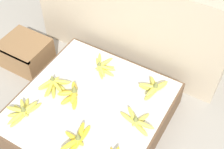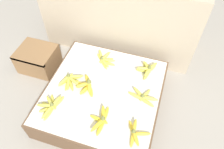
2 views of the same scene
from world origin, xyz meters
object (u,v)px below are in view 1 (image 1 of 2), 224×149
(banana_bunch_back_midleft, at_px, (103,67))
(banana_bunch_back_right, at_px, (154,87))
(banana_bunch_middle_midleft, at_px, (72,94))
(banana_bunch_front_midright, at_px, (77,139))
(wooden_crate, at_px, (26,53))
(banana_bunch_front_left, at_px, (22,111))
(banana_bunch_middle_right, at_px, (137,121))
(banana_bunch_middle_left, at_px, (54,85))

(banana_bunch_back_midleft, bearing_deg, banana_bunch_back_right, 0.53)
(banana_bunch_middle_midleft, relative_size, banana_bunch_back_right, 0.94)
(banana_bunch_middle_midleft, relative_size, banana_bunch_back_midleft, 0.97)
(banana_bunch_front_midright, relative_size, banana_bunch_middle_midleft, 1.20)
(wooden_crate, distance_m, banana_bunch_back_midleft, 0.67)
(banana_bunch_front_left, height_order, banana_bunch_middle_midleft, banana_bunch_middle_midleft)
(banana_bunch_middle_right, bearing_deg, banana_bunch_front_left, -155.64)
(banana_bunch_middle_right, height_order, banana_bunch_back_midleft, banana_bunch_middle_right)
(banana_bunch_back_right, bearing_deg, banana_bunch_back_midleft, -179.47)
(wooden_crate, relative_size, banana_bunch_middle_midleft, 1.70)
(banana_bunch_middle_left, relative_size, banana_bunch_middle_right, 0.81)
(banana_bunch_middle_midleft, bearing_deg, wooden_crate, 159.22)
(banana_bunch_back_midleft, bearing_deg, banana_bunch_middle_left, -122.28)
(banana_bunch_middle_midleft, relative_size, banana_bunch_middle_right, 0.83)
(wooden_crate, distance_m, banana_bunch_back_right, 1.05)
(banana_bunch_front_left, height_order, banana_bunch_front_midright, banana_bunch_front_midright)
(banana_bunch_middle_left, distance_m, banana_bunch_middle_right, 0.60)
(banana_bunch_front_left, relative_size, banana_bunch_middle_right, 1.00)
(banana_bunch_front_midright, height_order, banana_bunch_middle_left, banana_bunch_front_midright)
(banana_bunch_front_midright, bearing_deg, banana_bunch_back_right, 69.29)
(banana_bunch_front_left, distance_m, banana_bunch_front_midright, 0.40)
(banana_bunch_back_right, bearing_deg, banana_bunch_middle_left, -151.95)
(banana_bunch_middle_right, xyz_separation_m, banana_bunch_back_right, (-0.03, 0.28, 0.00))
(banana_bunch_front_left, distance_m, banana_bunch_back_right, 0.84)
(banana_bunch_middle_right, bearing_deg, banana_bunch_middle_midleft, -175.98)
(banana_bunch_back_midleft, xyz_separation_m, banana_bunch_back_right, (0.39, 0.00, 0.01))
(banana_bunch_middle_left, relative_size, banana_bunch_back_midleft, 0.94)
(banana_bunch_middle_left, xyz_separation_m, banana_bunch_back_midleft, (0.19, 0.30, -0.00))
(banana_bunch_middle_left, distance_m, banana_bunch_back_right, 0.65)
(banana_bunch_front_left, bearing_deg, banana_bunch_middle_right, 24.36)
(banana_bunch_front_left, xyz_separation_m, banana_bunch_back_right, (0.61, 0.57, 0.00))
(banana_bunch_middle_left, xyz_separation_m, banana_bunch_middle_midleft, (0.15, -0.01, 0.01))
(banana_bunch_middle_left, bearing_deg, banana_bunch_back_right, 28.05)
(banana_bunch_middle_left, xyz_separation_m, banana_bunch_back_right, (0.58, 0.31, 0.01))
(banana_bunch_front_left, distance_m, banana_bunch_middle_left, 0.27)
(banana_bunch_middle_midleft, xyz_separation_m, banana_bunch_middle_right, (0.45, 0.03, -0.01))
(banana_bunch_middle_left, height_order, banana_bunch_middle_midleft, banana_bunch_middle_midleft)
(banana_bunch_middle_midleft, bearing_deg, banana_bunch_middle_right, 4.02)
(banana_bunch_middle_left, xyz_separation_m, banana_bunch_middle_right, (0.60, 0.02, 0.00))
(wooden_crate, xyz_separation_m, banana_bunch_middle_midleft, (0.61, -0.23, 0.13))
(banana_bunch_front_left, bearing_deg, banana_bunch_middle_midleft, 53.85)
(wooden_crate, distance_m, banana_bunch_middle_midleft, 0.67)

